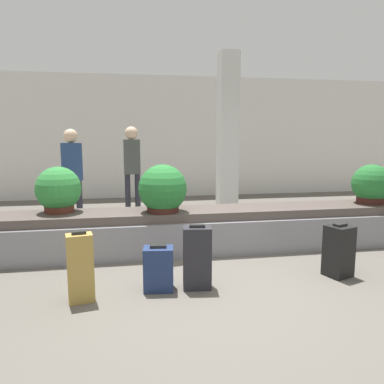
{
  "coord_description": "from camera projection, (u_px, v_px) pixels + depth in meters",
  "views": [
    {
      "loc": [
        -0.93,
        -3.8,
        1.64
      ],
      "look_at": [
        0.0,
        1.38,
        0.85
      ],
      "focal_mm": 35.0,
      "sensor_mm": 36.0,
      "label": 1
    }
  ],
  "objects": [
    {
      "name": "potted_plant_0",
      "position": [
        371.0,
        185.0,
        5.79
      ],
      "size": [
        0.59,
        0.59,
        0.61
      ],
      "color": "#381914",
      "rests_on": "carousel"
    },
    {
      "name": "back_wall",
      "position": [
        160.0,
        137.0,
        9.96
      ],
      "size": [
        18.0,
        0.06,
        3.2
      ],
      "color": "silver",
      "rests_on": "ground_plane"
    },
    {
      "name": "potted_plant_1",
      "position": [
        163.0,
        190.0,
        5.13
      ],
      "size": [
        0.66,
        0.66,
        0.66
      ],
      "color": "#381914",
      "rests_on": "carousel"
    },
    {
      "name": "suitcase_3",
      "position": [
        159.0,
        269.0,
        3.99
      ],
      "size": [
        0.34,
        0.26,
        0.5
      ],
      "rotation": [
        0.0,
        0.0,
        -0.13
      ],
      "color": "navy",
      "rests_on": "ground_plane"
    },
    {
      "name": "ground_plane",
      "position": [
        214.0,
        287.0,
        4.11
      ],
      "size": [
        18.0,
        18.0,
        0.0
      ],
      "primitive_type": "plane",
      "color": "#59544C"
    },
    {
      "name": "carousel",
      "position": [
        192.0,
        230.0,
        5.41
      ],
      "size": [
        8.98,
        0.86,
        0.6
      ],
      "color": "gray",
      "rests_on": "ground_plane"
    },
    {
      "name": "traveler_0",
      "position": [
        132.0,
        162.0,
        7.53
      ],
      "size": [
        0.33,
        0.26,
        1.82
      ],
      "rotation": [
        0.0,
        0.0,
        -3.09
      ],
      "color": "#282833",
      "rests_on": "ground_plane"
    },
    {
      "name": "traveler_1",
      "position": [
        72.0,
        168.0,
        6.68
      ],
      "size": [
        0.37,
        0.31,
        1.76
      ],
      "rotation": [
        0.0,
        0.0,
        2.65
      ],
      "color": "#282833",
      "rests_on": "ground_plane"
    },
    {
      "name": "pillar",
      "position": [
        228.0,
        138.0,
        7.2
      ],
      "size": [
        0.36,
        0.36,
        3.2
      ],
      "color": "silver",
      "rests_on": "ground_plane"
    },
    {
      "name": "potted_plant_2",
      "position": [
        58.0,
        191.0,
        5.11
      ],
      "size": [
        0.61,
        0.61,
        0.63
      ],
      "color": "#4C2319",
      "rests_on": "carousel"
    },
    {
      "name": "suitcase_2",
      "position": [
        339.0,
        251.0,
        4.39
      ],
      "size": [
        0.35,
        0.34,
        0.63
      ],
      "rotation": [
        0.0,
        0.0,
        0.35
      ],
      "color": "black",
      "rests_on": "ground_plane"
    },
    {
      "name": "suitcase_1",
      "position": [
        197.0,
        258.0,
        4.03
      ],
      "size": [
        0.32,
        0.24,
        0.71
      ],
      "rotation": [
        0.0,
        0.0,
        -0.13
      ],
      "color": "#232328",
      "rests_on": "ground_plane"
    },
    {
      "name": "suitcase_0",
      "position": [
        80.0,
        268.0,
        3.69
      ],
      "size": [
        0.28,
        0.21,
        0.72
      ],
      "rotation": [
        0.0,
        0.0,
        0.19
      ],
      "color": "#A3843D",
      "rests_on": "ground_plane"
    }
  ]
}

